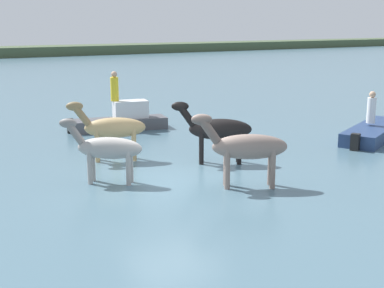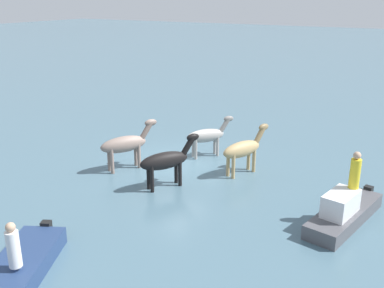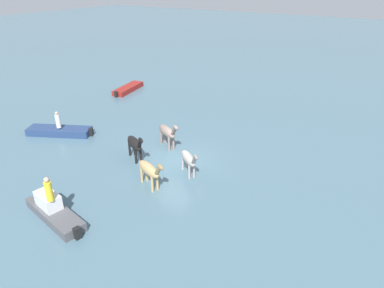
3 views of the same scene
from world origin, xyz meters
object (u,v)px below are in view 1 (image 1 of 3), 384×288
(horse_lead, at_px, (217,130))
(boat_skiff_near, at_px, (122,122))
(horse_rear_stallion, at_px, (246,147))
(person_helmsman_aft, at_px, (371,108))
(person_watcher_seated, at_px, (114,87))
(boat_dinghy_port, at_px, (374,134))
(horse_chestnut_trailing, at_px, (107,148))
(horse_dun_straggler, at_px, (112,128))

(horse_lead, distance_m, boat_skiff_near, 6.43)
(horse_rear_stallion, height_order, person_helmsman_aft, horse_rear_stallion)
(boat_skiff_near, xyz_separation_m, person_watcher_seated, (-0.20, 0.15, 1.41))
(boat_dinghy_port, xyz_separation_m, person_watcher_seated, (-7.68, 6.49, 1.54))
(horse_chestnut_trailing, height_order, person_watcher_seated, person_watcher_seated)
(horse_chestnut_trailing, height_order, horse_dun_straggler, horse_dun_straggler)
(horse_lead, height_order, person_watcher_seated, person_watcher_seated)
(horse_lead, distance_m, boat_dinghy_port, 7.06)
(horse_dun_straggler, bearing_deg, person_watcher_seated, -91.26)
(person_watcher_seated, bearing_deg, horse_chestnut_trailing, -114.05)
(horse_lead, bearing_deg, horse_chestnut_trailing, 34.02)
(boat_skiff_near, relative_size, person_watcher_seated, 3.39)
(boat_dinghy_port, distance_m, person_helmsman_aft, 0.98)
(boat_skiff_near, bearing_deg, person_helmsman_aft, -29.48)
(horse_chestnut_trailing, distance_m, boat_skiff_near, 7.40)
(horse_rear_stallion, bearing_deg, person_watcher_seated, -61.77)
(horse_rear_stallion, xyz_separation_m, horse_lead, (0.69, 2.43, -0.03))
(horse_dun_straggler, relative_size, person_helmsman_aft, 2.00)
(horse_chestnut_trailing, bearing_deg, horse_dun_straggler, -78.73)
(horse_chestnut_trailing, xyz_separation_m, horse_lead, (3.70, 0.26, 0.09))
(horse_rear_stallion, xyz_separation_m, boat_skiff_near, (0.21, 8.80, -0.78))
(horse_rear_stallion, relative_size, horse_dun_straggler, 1.01)
(horse_rear_stallion, distance_m, boat_skiff_near, 8.83)
(boat_skiff_near, bearing_deg, horse_chestnut_trailing, -105.02)
(horse_chestnut_trailing, relative_size, person_helmsman_aft, 1.69)
(horse_chestnut_trailing, xyz_separation_m, horse_rear_stallion, (3.01, -2.17, 0.12))
(horse_rear_stallion, distance_m, person_helmsman_aft, 7.98)
(person_helmsman_aft, relative_size, person_watcher_seated, 1.00)
(boat_dinghy_port, bearing_deg, horse_rear_stallion, 171.62)
(horse_lead, relative_size, person_watcher_seated, 1.95)
(boat_skiff_near, bearing_deg, horse_lead, -74.84)
(horse_chestnut_trailing, bearing_deg, boat_skiff_near, -79.07)
(horse_rear_stallion, distance_m, boat_dinghy_port, 8.12)
(horse_dun_straggler, distance_m, boat_dinghy_port, 9.88)
(horse_chestnut_trailing, distance_m, person_helmsman_aft, 10.59)
(boat_dinghy_port, relative_size, person_watcher_seated, 3.83)
(horse_chestnut_trailing, xyz_separation_m, boat_dinghy_port, (10.70, 0.28, -0.80))
(person_helmsman_aft, bearing_deg, horse_chestnut_trailing, -178.02)
(horse_dun_straggler, bearing_deg, horse_lead, 165.99)
(horse_dun_straggler, bearing_deg, horse_rear_stallion, 136.31)
(horse_lead, bearing_deg, person_watcher_seated, -54.06)
(horse_chestnut_trailing, height_order, person_helmsman_aft, person_helmsman_aft)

